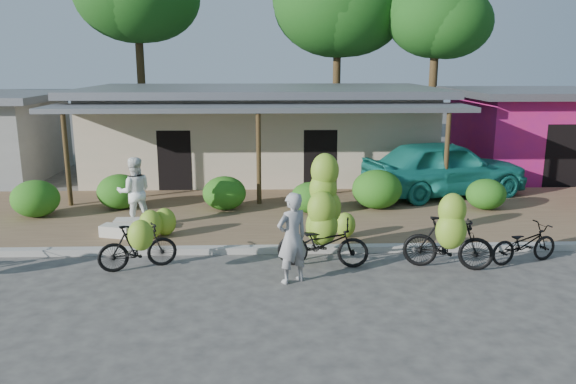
% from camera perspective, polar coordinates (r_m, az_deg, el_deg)
% --- Properties ---
extents(ground, '(100.00, 100.00, 0.00)m').
position_cam_1_polar(ground, '(11.12, -3.45, -9.59)').
color(ground, '#3E3C39').
rests_on(ground, ground).
extents(sidewalk, '(60.00, 6.00, 0.12)m').
position_cam_1_polar(sidewalk, '(15.84, -3.00, -2.37)').
color(sidewalk, olive).
rests_on(sidewalk, ground).
extents(curb, '(60.00, 0.25, 0.15)m').
position_cam_1_polar(curb, '(12.97, -3.24, -5.86)').
color(curb, '#A8A399').
rests_on(curb, ground).
extents(shop_main, '(13.00, 8.50, 3.35)m').
position_cam_1_polar(shop_main, '(21.34, -2.77, 6.22)').
color(shop_main, '#BAAE8D').
rests_on(shop_main, ground).
extents(shop_pink, '(6.00, 6.00, 3.25)m').
position_cam_1_polar(shop_pink, '(23.71, 23.66, 5.70)').
color(shop_pink, '#CC1F5F').
rests_on(shop_pink, ground).
extents(tree_center_right, '(5.95, 5.89, 9.15)m').
position_cam_1_polar(tree_center_right, '(27.16, 4.66, 18.61)').
color(tree_center_right, '#4C3A1E').
rests_on(tree_center_right, ground).
extents(tree_near_right, '(4.38, 4.20, 7.81)m').
position_cam_1_polar(tree_near_right, '(25.90, 14.39, 16.91)').
color(tree_near_right, '#4C3A1E').
rests_on(tree_near_right, ground).
extents(hedge_0, '(1.31, 1.18, 1.02)m').
position_cam_1_polar(hedge_0, '(16.82, -24.29, -0.62)').
color(hedge_0, '#1E5F15').
rests_on(hedge_0, sidewalk).
extents(hedge_1, '(1.29, 1.16, 1.01)m').
position_cam_1_polar(hedge_1, '(16.90, -16.74, 0.04)').
color(hedge_1, '#1E5F15').
rests_on(hedge_1, sidewalk).
extents(hedge_2, '(1.24, 1.12, 0.97)m').
position_cam_1_polar(hedge_2, '(16.18, -6.48, -0.11)').
color(hedge_2, '#1E5F15').
rests_on(hedge_2, sidewalk).
extents(hedge_3, '(1.11, 1.00, 0.87)m').
position_cam_1_polar(hedge_3, '(15.78, 2.28, -0.57)').
color(hedge_3, '#1E5F15').
rests_on(hedge_3, sidewalk).
extents(hedge_4, '(1.44, 1.30, 1.13)m').
position_cam_1_polar(hedge_4, '(16.42, 9.03, 0.28)').
color(hedge_4, '#1E5F15').
rests_on(hedge_4, sidewalk).
extents(hedge_5, '(1.14, 1.02, 0.89)m').
position_cam_1_polar(hedge_5, '(17.10, 19.47, -0.21)').
color(hedge_5, '#1E5F15').
rests_on(hedge_5, sidewalk).
extents(bike_left, '(1.70, 1.33, 1.25)m').
position_cam_1_polar(bike_left, '(12.13, -14.99, -5.23)').
color(bike_left, black).
rests_on(bike_left, ground).
extents(bike_center, '(2.02, 1.33, 2.37)m').
position_cam_1_polar(bike_center, '(12.14, 3.59, -3.15)').
color(bike_center, black).
rests_on(bike_center, ground).
extents(bike_right, '(1.94, 1.39, 1.78)m').
position_cam_1_polar(bike_right, '(12.11, 16.04, -4.47)').
color(bike_right, black).
rests_on(bike_right, ground).
extents(bike_far_right, '(1.75, 1.03, 0.87)m').
position_cam_1_polar(bike_far_right, '(13.26, 22.86, -4.85)').
color(bike_far_right, black).
rests_on(bike_far_right, ground).
extents(loose_banana_a, '(0.57, 0.48, 0.71)m').
position_cam_1_polar(loose_banana_a, '(13.88, -13.78, -3.21)').
color(loose_banana_a, '#96BA2E').
rests_on(loose_banana_a, sidewalk).
extents(loose_banana_b, '(0.55, 0.47, 0.69)m').
position_cam_1_polar(loose_banana_b, '(14.06, -12.41, -2.97)').
color(loose_banana_b, '#96BA2E').
rests_on(loose_banana_b, sidewalk).
extents(loose_banana_c, '(0.49, 0.42, 0.62)m').
position_cam_1_polar(loose_banana_c, '(13.67, 5.85, -3.35)').
color(loose_banana_c, '#96BA2E').
rests_on(loose_banana_c, sidewalk).
extents(sack_near, '(0.86, 0.42, 0.30)m').
position_cam_1_polar(sack_near, '(14.71, -15.56, -3.23)').
color(sack_near, silver).
rests_on(sack_near, sidewalk).
extents(sack_far, '(0.83, 0.57, 0.28)m').
position_cam_1_polar(sack_far, '(14.34, -17.02, -3.79)').
color(sack_far, silver).
rests_on(sack_far, sidewalk).
extents(vendor, '(0.80, 0.72, 1.84)m').
position_cam_1_polar(vendor, '(11.02, 0.42, -4.69)').
color(vendor, gray).
rests_on(vendor, ground).
extents(bystander, '(1.02, 0.88, 1.81)m').
position_cam_1_polar(bystander, '(14.92, -15.32, 0.01)').
color(bystander, white).
rests_on(bystander, sidewalk).
extents(teal_van, '(5.62, 3.43, 1.79)m').
position_cam_1_polar(teal_van, '(18.41, 15.60, 2.40)').
color(teal_van, '#1C7E71').
rests_on(teal_van, sidewalk).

